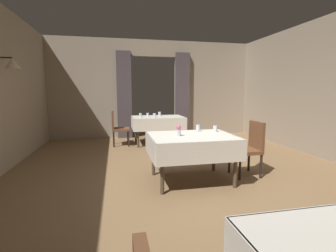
# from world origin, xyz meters

# --- Properties ---
(ground) EXTENTS (10.08, 10.08, 0.00)m
(ground) POSITION_xyz_m (0.00, 0.00, 0.00)
(ground) COLOR olive
(wall_back) EXTENTS (6.40, 0.27, 3.00)m
(wall_back) POSITION_xyz_m (0.00, 4.18, 1.52)
(wall_back) COLOR gray
(wall_back) RESTS_ON ground
(dining_table_mid) EXTENTS (1.35, 1.05, 0.75)m
(dining_table_mid) POSITION_xyz_m (-0.03, 0.06, 0.65)
(dining_table_mid) COLOR #4C3D2D
(dining_table_mid) RESTS_ON ground
(dining_table_far) EXTENTS (1.40, 0.93, 0.75)m
(dining_table_far) POSITION_xyz_m (-0.07, 2.97, 0.65)
(dining_table_far) COLOR #4C3D2D
(dining_table_far) RESTS_ON ground
(chair_mid_right) EXTENTS (0.44, 0.44, 0.93)m
(chair_mid_right) POSITION_xyz_m (1.03, 0.12, 0.52)
(chair_mid_right) COLOR black
(chair_mid_right) RESTS_ON ground
(chair_far_left) EXTENTS (0.44, 0.44, 0.93)m
(chair_far_left) POSITION_xyz_m (-1.15, 2.97, 0.52)
(chair_far_left) COLOR black
(chair_far_left) RESTS_ON ground
(flower_vase_mid) EXTENTS (0.07, 0.07, 0.17)m
(flower_vase_mid) POSITION_xyz_m (-0.25, 0.02, 0.84)
(flower_vase_mid) COLOR silver
(flower_vase_mid) RESTS_ON dining_table_mid
(glass_mid_b) EXTENTS (0.07, 0.07, 0.12)m
(glass_mid_b) POSITION_xyz_m (0.18, 0.38, 0.81)
(glass_mid_b) COLOR silver
(glass_mid_b) RESTS_ON dining_table_mid
(glass_mid_c) EXTENTS (0.07, 0.07, 0.11)m
(glass_mid_c) POSITION_xyz_m (0.47, 0.29, 0.80)
(glass_mid_c) COLOR silver
(glass_mid_c) RESTS_ON dining_table_mid
(glass_far_a) EXTENTS (0.08, 0.08, 0.11)m
(glass_far_a) POSITION_xyz_m (0.02, 3.19, 0.81)
(glass_far_a) COLOR silver
(glass_far_a) RESTS_ON dining_table_far
(glass_far_b) EXTENTS (0.07, 0.07, 0.11)m
(glass_far_b) POSITION_xyz_m (-0.55, 2.90, 0.81)
(glass_far_b) COLOR silver
(glass_far_b) RESTS_ON dining_table_far
(glass_far_c) EXTENTS (0.07, 0.07, 0.11)m
(glass_far_c) POSITION_xyz_m (-0.18, 2.87, 0.80)
(glass_far_c) COLOR silver
(glass_far_c) RESTS_ON dining_table_far
(glass_far_d) EXTENTS (0.07, 0.07, 0.09)m
(glass_far_d) POSITION_xyz_m (-0.33, 3.11, 0.80)
(glass_far_d) COLOR silver
(glass_far_d) RESTS_ON dining_table_far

